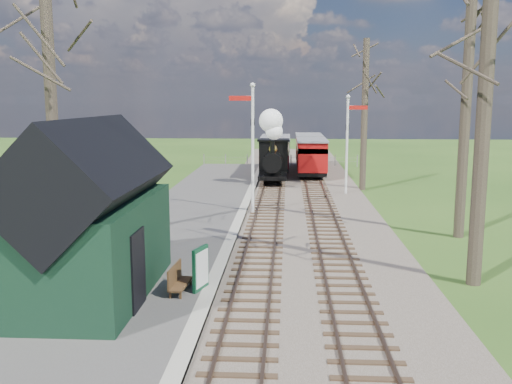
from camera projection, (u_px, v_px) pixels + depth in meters
ground at (238, 374)px, 11.41m from camera, size 140.00×140.00×0.00m
distant_hills at (290, 261)px, 77.37m from camera, size 114.40×48.00×22.02m
ballast_bed at (294, 194)px, 33.01m from camera, size 8.00×60.00×0.10m
track_near at (271, 193)px, 33.07m from camera, size 1.60×60.00×0.15m
track_far at (316, 193)px, 32.93m from camera, size 1.60×60.00×0.15m
platform at (187, 221)px, 25.38m from camera, size 5.00×44.00×0.20m
coping_strip at (239, 221)px, 25.26m from camera, size 0.40×44.00×0.21m
station_shed at (91, 219)px, 15.23m from camera, size 3.25×6.30×4.78m
semaphore_near at (251, 139)px, 26.64m from camera, size 1.22×0.24×6.22m
semaphore_far at (348, 137)px, 32.31m from camera, size 1.22×0.24×5.72m
bare_trees at (299, 106)px, 20.46m from camera, size 15.51×22.39×12.00m
fence_line at (280, 160)px, 46.78m from camera, size 12.60×0.08×1.00m
locomotive at (273, 152)px, 36.49m from camera, size 1.88×4.38×4.69m
coach at (275, 152)px, 42.56m from camera, size 2.19×7.51×2.31m
red_carriage_a at (311, 156)px, 39.90m from camera, size 2.08×5.15×2.19m
red_carriage_b at (309, 150)px, 45.32m from camera, size 2.08×5.15×2.19m
sign_board at (201, 268)px, 15.79m from camera, size 0.34×0.81×1.21m
bench at (177, 279)px, 15.66m from camera, size 0.47×1.34×0.75m
person at (141, 259)px, 16.28m from camera, size 0.53×0.63×1.47m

